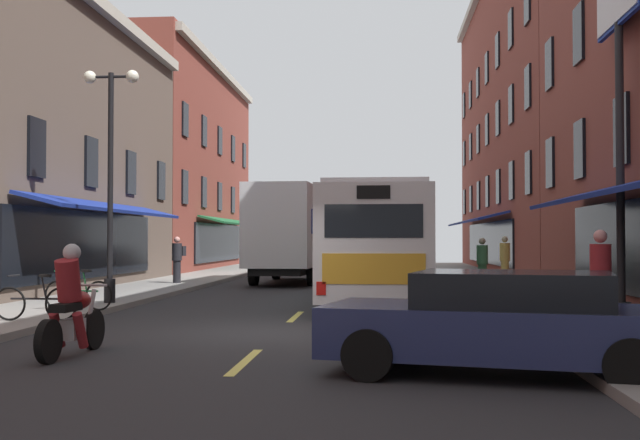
{
  "coord_description": "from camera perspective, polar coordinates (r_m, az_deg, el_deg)",
  "views": [
    {
      "loc": [
        1.93,
        -14.51,
        1.72
      ],
      "look_at": [
        0.39,
        5.02,
        2.21
      ],
      "focal_mm": 44.27,
      "sensor_mm": 36.0,
      "label": 1
    }
  ],
  "objects": [
    {
      "name": "lane_centre_dashes",
      "position": [
        14.49,
        -3.2,
        -8.23
      ],
      "size": [
        0.14,
        73.9,
        0.01
      ],
      "color": "#DBCC4C",
      "rests_on": "ground"
    },
    {
      "name": "sedan_near",
      "position": [
        10.3,
        13.1,
        -7.19
      ],
      "size": [
        4.69,
        2.78,
        1.31
      ],
      "color": "navy",
      "rests_on": "ground"
    },
    {
      "name": "bicycle_near",
      "position": [
        18.54,
        -17.07,
        -5.13
      ],
      "size": [
        1.69,
        0.51,
        0.91
      ],
      "color": "black",
      "rests_on": "sidewalk_left"
    },
    {
      "name": "ground_plane",
      "position": [
        14.74,
        -3.07,
        -8.32
      ],
      "size": [
        34.8,
        80.0,
        0.1
      ],
      "primitive_type": "cube",
      "color": "#28282B"
    },
    {
      "name": "motorcycle_rider",
      "position": [
        12.21,
        -17.53,
        -6.11
      ],
      "size": [
        0.62,
        2.07,
        1.66
      ],
      "color": "black",
      "rests_on": "ground"
    },
    {
      "name": "box_truck",
      "position": [
        31.25,
        -2.12,
        -1.0
      ],
      "size": [
        2.79,
        8.02,
        3.76
      ],
      "color": "black",
      "rests_on": "ground"
    },
    {
      "name": "sedan_mid",
      "position": [
        41.45,
        -0.76,
        -2.86
      ],
      "size": [
        2.06,
        4.33,
        1.32
      ],
      "color": "#515154",
      "rests_on": "ground"
    },
    {
      "name": "sidewalk_right",
      "position": [
        15.13,
        19.88,
        -7.6
      ],
      "size": [
        3.0,
        80.0,
        0.14
      ],
      "primitive_type": "cube",
      "color": "gray",
      "rests_on": "ground"
    },
    {
      "name": "street_lamp_twin",
      "position": [
        20.52,
        -14.91,
        3.21
      ],
      "size": [
        1.42,
        0.32,
        5.85
      ],
      "color": "black",
      "rests_on": "sidewalk_left"
    },
    {
      "name": "pedestrian_mid",
      "position": [
        25.66,
        11.65,
        -3.05
      ],
      "size": [
        0.36,
        0.36,
        1.64
      ],
      "rotation": [
        0.0,
        0.0,
        4.59
      ],
      "color": "#33663F",
      "rests_on": "sidewalk_right"
    },
    {
      "name": "transit_bus",
      "position": [
        22.08,
        4.43,
        -1.7
      ],
      "size": [
        2.86,
        11.33,
        3.07
      ],
      "color": "silver",
      "rests_on": "ground"
    },
    {
      "name": "bicycle_mid",
      "position": [
        16.35,
        -19.87,
        -5.61
      ],
      "size": [
        1.71,
        0.48,
        0.91
      ],
      "color": "black",
      "rests_on": "sidewalk_left"
    },
    {
      "name": "pedestrian_rear",
      "position": [
        14.56,
        19.63,
        -4.0
      ],
      "size": [
        0.36,
        0.36,
        1.75
      ],
      "rotation": [
        0.0,
        0.0,
        5.51
      ],
      "color": "#33663F",
      "rests_on": "sidewalk_right"
    },
    {
      "name": "billboard_sign",
      "position": [
        18.67,
        20.8,
        12.36
      ],
      "size": [
        0.4,
        2.99,
        7.8
      ],
      "color": "black",
      "rests_on": "sidewalk_right"
    },
    {
      "name": "pedestrian_near",
      "position": [
        29.24,
        -10.27,
        -2.75
      ],
      "size": [
        0.48,
        0.51,
        1.69
      ],
      "rotation": [
        0.0,
        0.0,
        2.48
      ],
      "color": "black",
      "rests_on": "sidewalk_left"
    },
    {
      "name": "pedestrian_far",
      "position": [
        28.59,
        13.22,
        -2.8
      ],
      "size": [
        0.36,
        0.36,
        1.7
      ],
      "rotation": [
        0.0,
        0.0,
        5.91
      ],
      "color": "#B29947",
      "rests_on": "sidewalk_right"
    }
  ]
}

